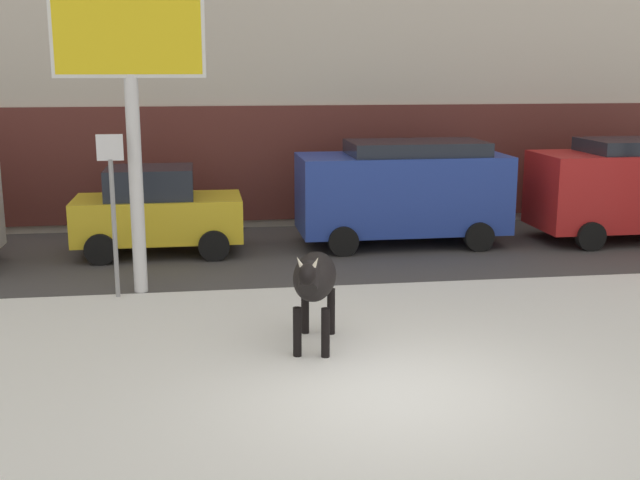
# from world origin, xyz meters

# --- Properties ---
(ground_plane) EXTENTS (120.00, 120.00, 0.00)m
(ground_plane) POSITION_xyz_m (0.00, 0.00, 0.00)
(ground_plane) COLOR white
(road_strip) EXTENTS (60.00, 5.60, 0.01)m
(road_strip) POSITION_xyz_m (0.00, 7.64, 0.00)
(road_strip) COLOR #423F3F
(road_strip) RESTS_ON ground
(cow_black) EXTENTS (0.91, 1.94, 1.54)m
(cow_black) POSITION_xyz_m (-0.75, 1.71, 0.99)
(cow_black) COLOR black
(cow_black) RESTS_ON ground
(billboard) EXTENTS (2.53, 0.36, 5.56)m
(billboard) POSITION_xyz_m (-3.42, 4.96, 4.31)
(billboard) COLOR silver
(billboard) RESTS_ON ground
(car_yellow_hatchback) EXTENTS (3.51, 1.94, 1.86)m
(car_yellow_hatchback) POSITION_xyz_m (-3.27, 7.93, 0.93)
(car_yellow_hatchback) COLOR gold
(car_yellow_hatchback) RESTS_ON ground
(car_blue_van) EXTENTS (4.61, 2.14, 2.32)m
(car_blue_van) POSITION_xyz_m (2.13, 8.07, 1.24)
(car_blue_van) COLOR #233D9E
(car_blue_van) RESTS_ON ground
(car_red_van) EXTENTS (4.61, 2.14, 2.32)m
(car_red_van) POSITION_xyz_m (7.54, 7.79, 1.24)
(car_red_van) COLOR red
(car_red_van) RESTS_ON ground
(pedestrian_by_cars) EXTENTS (0.36, 0.24, 1.73)m
(pedestrian_by_cars) POSITION_xyz_m (-6.68, 10.96, 0.88)
(pedestrian_by_cars) COLOR #282833
(pedestrian_by_cars) RESTS_ON ground
(street_sign) EXTENTS (0.44, 0.08, 2.82)m
(street_sign) POSITION_xyz_m (-3.80, 4.70, 1.67)
(street_sign) COLOR gray
(street_sign) RESTS_ON ground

